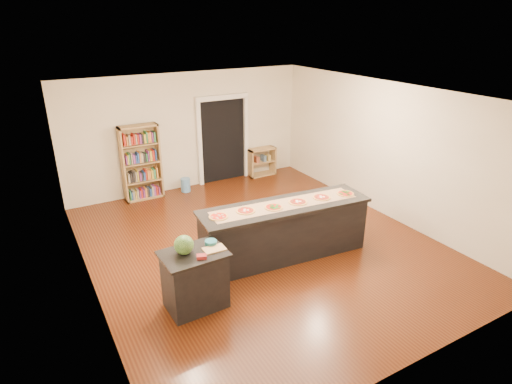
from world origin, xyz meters
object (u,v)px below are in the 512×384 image
bookshelf (141,163)px  watermelon (184,245)px  low_shelf (262,162)px  waste_bin (186,185)px  kitchen_island (284,230)px  side_counter (195,280)px

bookshelf → watermelon: 4.40m
low_shelf → waste_bin: (-2.21, -0.09, -0.21)m
low_shelf → watermelon: size_ratio=2.68×
kitchen_island → watermelon: size_ratio=10.84×
low_shelf → watermelon: (-3.81, -4.35, 0.67)m
watermelon → kitchen_island: bearing=14.5°
kitchen_island → watermelon: 2.17m
kitchen_island → low_shelf: (1.78, 3.83, -0.13)m
side_counter → low_shelf: size_ratio=1.22×
low_shelf → watermelon: watermelon is taller
kitchen_island → side_counter: 2.00m
side_counter → low_shelf: (3.70, 4.39, -0.08)m
kitchen_island → bookshelf: bearing=115.6°
kitchen_island → bookshelf: size_ratio=1.73×
waste_bin → side_counter: bearing=-109.1°
watermelon → waste_bin: bearing=69.3°
kitchen_island → bookshelf: 4.10m
side_counter → waste_bin: bearing=69.1°
waste_bin → bookshelf: bearing=174.4°
side_counter → waste_bin: (1.49, 4.30, -0.29)m
kitchen_island → low_shelf: kitchen_island is taller
low_shelf → waste_bin: 2.22m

